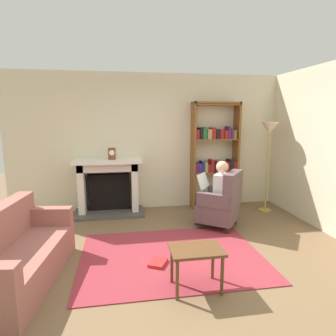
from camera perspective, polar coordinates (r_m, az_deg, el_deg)
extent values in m
plane|color=brown|center=(3.78, 1.59, -19.17)|extent=(14.00, 14.00, 0.00)
cube|color=beige|center=(5.85, -3.16, 5.14)|extent=(5.60, 0.10, 2.70)
cube|color=beige|center=(5.59, 26.71, 3.87)|extent=(0.10, 5.20, 2.70)
cube|color=maroon|center=(4.04, 0.74, -17.05)|extent=(2.40, 1.80, 0.01)
cube|color=#4C4742|center=(5.72, -11.53, -8.74)|extent=(1.31, 0.64, 0.05)
cube|color=black|center=(5.83, -11.59, -4.55)|extent=(0.79, 0.20, 0.70)
cube|color=silver|center=(5.73, -16.64, -3.96)|extent=(0.12, 0.44, 1.01)
cube|color=silver|center=(5.69, -6.66, -3.71)|extent=(0.12, 0.44, 1.01)
cube|color=silver|center=(5.60, -11.82, 0.35)|extent=(1.11, 0.44, 0.16)
cube|color=silver|center=(5.53, -11.88, 1.37)|extent=(1.27, 0.56, 0.06)
cylinder|color=brown|center=(5.48, -11.05, 2.80)|extent=(0.14, 0.14, 0.22)
cylinder|color=white|center=(5.42, -11.08, 2.99)|extent=(0.10, 0.01, 0.10)
cube|color=brown|center=(5.82, 4.99, 2.35)|extent=(0.04, 0.32, 2.15)
cube|color=brown|center=(6.11, 13.31, 2.48)|extent=(0.04, 0.32, 2.15)
cube|color=brown|center=(5.90, 9.54, 12.61)|extent=(0.95, 0.32, 0.04)
cube|color=brown|center=(6.16, 8.99, -6.96)|extent=(0.91, 0.32, 0.02)
cube|color=brown|center=(6.01, 5.36, -6.24)|extent=(0.04, 0.26, 0.19)
cube|color=brown|center=(6.03, 5.94, -6.36)|extent=(0.06, 0.26, 0.16)
cube|color=brown|center=(6.04, 6.70, -6.04)|extent=(0.09, 0.26, 0.22)
cube|color=black|center=(6.07, 7.32, -6.26)|extent=(0.04, 0.26, 0.16)
cube|color=navy|center=(6.07, 7.76, -5.99)|extent=(0.05, 0.26, 0.22)
cube|color=navy|center=(6.09, 8.25, -6.02)|extent=(0.04, 0.26, 0.20)
cube|color=#4C1E59|center=(6.11, 8.77, -5.91)|extent=(0.06, 0.26, 0.22)
cube|color=navy|center=(6.13, 9.32, -6.10)|extent=(0.04, 0.26, 0.17)
cube|color=black|center=(6.15, 9.85, -6.05)|extent=(0.06, 0.26, 0.17)
cube|color=black|center=(6.16, 10.45, -5.65)|extent=(0.05, 0.26, 0.25)
cube|color=maroon|center=(6.19, 11.02, -5.85)|extent=(0.07, 0.26, 0.20)
cube|color=navy|center=(6.21, 11.64, -5.64)|extent=(0.07, 0.26, 0.24)
cube|color=#4C1E59|center=(6.25, 12.36, -5.91)|extent=(0.08, 0.26, 0.17)
cube|color=brown|center=(6.00, 9.16, -0.78)|extent=(0.91, 0.32, 0.02)
cube|color=#4C1E59|center=(5.86, 5.57, 0.12)|extent=(0.06, 0.26, 0.19)
cube|color=#4C1E59|center=(5.88, 6.17, 0.09)|extent=(0.05, 0.26, 0.18)
cube|color=navy|center=(5.89, 6.75, 0.29)|extent=(0.06, 0.26, 0.22)
cube|color=#997F4C|center=(5.91, 7.32, 0.25)|extent=(0.06, 0.26, 0.21)
cube|color=maroon|center=(5.93, 7.94, 0.04)|extent=(0.06, 0.26, 0.16)
cube|color=maroon|center=(5.94, 8.53, 0.47)|extent=(0.06, 0.26, 0.25)
cube|color=black|center=(5.97, 8.98, 0.09)|extent=(0.04, 0.26, 0.17)
cube|color=maroon|center=(5.98, 9.45, 0.29)|extent=(0.05, 0.26, 0.20)
cube|color=#997F4C|center=(6.00, 10.09, 0.43)|extent=(0.08, 0.26, 0.23)
cube|color=navy|center=(6.03, 10.84, 0.24)|extent=(0.07, 0.26, 0.19)
cube|color=maroon|center=(6.05, 11.45, 0.34)|extent=(0.06, 0.26, 0.20)
cube|color=black|center=(6.08, 12.17, 0.54)|extent=(0.08, 0.26, 0.24)
cube|color=maroon|center=(6.11, 12.91, 0.42)|extent=(0.08, 0.26, 0.21)
cube|color=brown|center=(5.91, 9.34, 5.67)|extent=(0.91, 0.32, 0.02)
cube|color=maroon|center=(5.78, 5.67, 6.70)|extent=(0.06, 0.26, 0.19)
cube|color=black|center=(5.80, 6.35, 6.88)|extent=(0.05, 0.26, 0.22)
cube|color=#1E592D|center=(5.82, 7.07, 6.89)|extent=(0.08, 0.26, 0.23)
cube|color=#997F4C|center=(5.85, 7.96, 6.73)|extent=(0.08, 0.26, 0.19)
cube|color=maroon|center=(5.87, 8.77, 6.87)|extent=(0.08, 0.26, 0.22)
cube|color=black|center=(5.90, 9.55, 6.70)|extent=(0.08, 0.26, 0.19)
cube|color=maroon|center=(5.93, 10.33, 6.66)|extent=(0.08, 0.26, 0.18)
cube|color=maroon|center=(5.96, 11.13, 6.55)|extent=(0.08, 0.26, 0.16)
cube|color=#4C1E59|center=(5.98, 11.77, 6.93)|extent=(0.05, 0.26, 0.24)
cube|color=#4C1E59|center=(6.00, 12.25, 6.75)|extent=(0.04, 0.26, 0.21)
cube|color=brown|center=(6.03, 12.78, 6.59)|extent=(0.06, 0.26, 0.18)
cube|color=brown|center=(5.90, 9.53, 12.22)|extent=(0.91, 0.32, 0.02)
cylinder|color=#331E14|center=(5.38, 8.18, -9.45)|extent=(0.05, 0.05, 0.12)
cylinder|color=#331E14|center=(4.93, 6.16, -11.26)|extent=(0.05, 0.05, 0.12)
cylinder|color=#331E14|center=(5.26, 13.19, -10.11)|extent=(0.05, 0.05, 0.12)
cylinder|color=#331E14|center=(4.79, 11.63, -12.06)|extent=(0.05, 0.05, 0.12)
cube|color=brown|center=(5.02, 9.87, -8.44)|extent=(0.86, 0.87, 0.30)
cube|color=brown|center=(4.84, 12.73, -4.00)|extent=(0.51, 0.61, 0.55)
cube|color=brown|center=(5.19, 10.87, -4.85)|extent=(0.50, 0.42, 0.22)
cube|color=brown|center=(4.69, 8.95, -6.38)|extent=(0.50, 0.42, 0.22)
cube|color=silver|center=(4.89, 10.57, -4.06)|extent=(0.35, 0.38, 0.50)
sphere|color=#D8AD8C|center=(4.82, 10.71, 0.21)|extent=(0.20, 0.20, 0.20)
cube|color=#191E3F|center=(5.07, 8.59, -5.83)|extent=(0.39, 0.34, 0.12)
cube|color=#191E3F|center=(4.93, 7.98, -6.29)|extent=(0.39, 0.34, 0.12)
cylinder|color=#191E3F|center=(5.21, 6.52, -8.34)|extent=(0.10, 0.10, 0.42)
cylinder|color=#191E3F|center=(5.07, 5.86, -8.86)|extent=(0.10, 0.10, 0.42)
cube|color=white|center=(4.97, 6.96, -2.55)|extent=(0.30, 0.35, 0.25)
cube|color=#9C5D54|center=(3.76, -26.99, -17.06)|extent=(0.90, 1.77, 0.40)
cube|color=#9C5D54|center=(4.30, -23.08, -8.77)|extent=(0.71, 0.24, 0.24)
cube|color=brown|center=(3.19, 5.66, -15.85)|extent=(0.56, 0.39, 0.03)
cylinder|color=brown|center=(3.12, 1.84, -21.33)|extent=(0.04, 0.04, 0.44)
cylinder|color=brown|center=(3.24, 10.67, -20.28)|extent=(0.04, 0.04, 0.44)
cylinder|color=brown|center=(3.39, 0.76, -18.66)|extent=(0.04, 0.04, 0.44)
cylinder|color=brown|center=(3.49, 8.86, -17.84)|extent=(0.04, 0.04, 0.44)
cube|color=#334CA5|center=(4.08, 3.45, -16.42)|extent=(0.29, 0.23, 0.04)
cube|color=red|center=(4.15, 3.78, -15.98)|extent=(0.30, 0.32, 0.03)
cube|color=red|center=(3.83, -1.99, -18.24)|extent=(0.28, 0.31, 0.04)
cylinder|color=#B7933F|center=(6.12, 18.64, -7.93)|extent=(0.24, 0.24, 0.03)
cylinder|color=#B7933F|center=(5.94, 19.05, -0.80)|extent=(0.03, 0.03, 1.52)
cone|color=beige|center=(5.84, 19.53, 7.49)|extent=(0.32, 0.32, 0.22)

